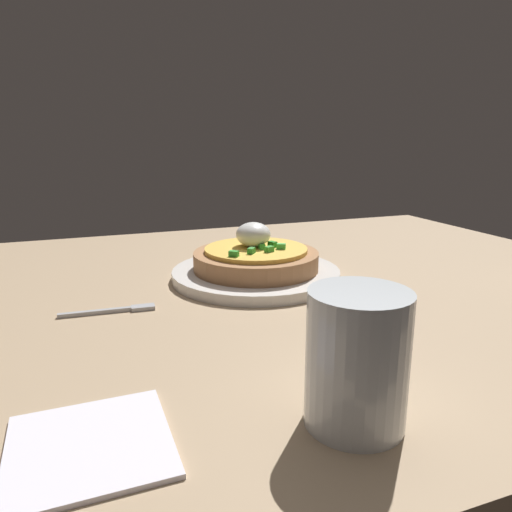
# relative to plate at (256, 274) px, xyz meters

# --- Properties ---
(dining_table) EXTENTS (1.12, 0.86, 0.03)m
(dining_table) POSITION_rel_plate_xyz_m (-0.02, 0.03, -0.02)
(dining_table) COLOR tan
(dining_table) RESTS_ON ground
(plate) EXTENTS (0.25, 0.25, 0.01)m
(plate) POSITION_rel_plate_xyz_m (0.00, 0.00, 0.00)
(plate) COLOR white
(plate) RESTS_ON dining_table
(pizza) EXTENTS (0.18, 0.18, 0.07)m
(pizza) POSITION_rel_plate_xyz_m (0.00, -0.00, 0.03)
(pizza) COLOR #AC784E
(pizza) RESTS_ON plate
(cup_near) EXTENTS (0.07, 0.07, 0.10)m
(cup_near) POSITION_rel_plate_xyz_m (0.06, 0.37, 0.04)
(cup_near) COLOR silver
(cup_near) RESTS_ON dining_table
(fork) EXTENTS (0.11, 0.02, 0.00)m
(fork) POSITION_rel_plate_xyz_m (0.21, 0.07, -0.00)
(fork) COLOR #B7B7BC
(fork) RESTS_ON dining_table
(napkin) EXTENTS (0.11, 0.11, 0.00)m
(napkin) POSITION_rel_plate_xyz_m (0.24, 0.33, -0.01)
(napkin) COLOR white
(napkin) RESTS_ON dining_table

